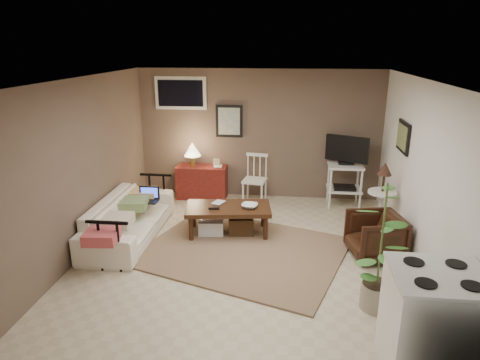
# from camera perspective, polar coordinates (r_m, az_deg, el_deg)

# --- Properties ---
(floor) EXTENTS (5.00, 5.00, 0.00)m
(floor) POSITION_cam_1_polar(r_m,az_deg,el_deg) (6.06, 0.61, -10.04)
(floor) COLOR #C1B293
(floor) RESTS_ON ground
(art_back) EXTENTS (0.50, 0.03, 0.60)m
(art_back) POSITION_cam_1_polar(r_m,az_deg,el_deg) (8.00, -1.45, 7.86)
(art_back) COLOR black
(art_right) EXTENTS (0.03, 0.60, 0.45)m
(art_right) POSITION_cam_1_polar(r_m,az_deg,el_deg) (6.72, 20.95, 5.39)
(art_right) COLOR black
(window) EXTENTS (0.96, 0.03, 0.60)m
(window) POSITION_cam_1_polar(r_m,az_deg,el_deg) (8.10, -7.92, 11.40)
(window) COLOR silver
(rug) EXTENTS (3.25, 2.92, 0.03)m
(rug) POSITION_cam_1_polar(r_m,az_deg,el_deg) (6.16, 0.33, -9.41)
(rug) COLOR #7F604A
(rug) RESTS_ON floor
(coffee_table) EXTENTS (1.35, 0.82, 0.48)m
(coffee_table) POSITION_cam_1_polar(r_m,az_deg,el_deg) (6.58, -1.64, -5.09)
(coffee_table) COLOR #3C2310
(coffee_table) RESTS_ON floor
(sofa) EXTENTS (0.61, 2.09, 0.82)m
(sofa) POSITION_cam_1_polar(r_m,az_deg,el_deg) (6.66, -14.64, -4.13)
(sofa) COLOR white
(sofa) RESTS_ON floor
(sofa_pillows) EXTENTS (0.40, 1.99, 0.14)m
(sofa_pillows) POSITION_cam_1_polar(r_m,az_deg,el_deg) (6.40, -15.04, -4.17)
(sofa_pillows) COLOR beige
(sofa_pillows) RESTS_ON sofa
(sofa_end_rails) EXTENTS (0.56, 2.09, 0.70)m
(sofa_end_rails) POSITION_cam_1_polar(r_m,az_deg,el_deg) (6.64, -13.63, -4.65)
(sofa_end_rails) COLOR black
(sofa_end_rails) RESTS_ON floor
(laptop) EXTENTS (0.32, 0.23, 0.22)m
(laptop) POSITION_cam_1_polar(r_m,az_deg,el_deg) (6.86, -12.10, -2.19)
(laptop) COLOR black
(laptop) RESTS_ON sofa
(red_console) EXTENTS (0.93, 0.42, 1.08)m
(red_console) POSITION_cam_1_polar(r_m,az_deg,el_deg) (8.14, -5.21, 0.15)
(red_console) COLOR maroon
(red_console) RESTS_ON floor
(spindle_chair) EXTENTS (0.46, 0.46, 0.90)m
(spindle_chair) POSITION_cam_1_polar(r_m,az_deg,el_deg) (7.87, 1.98, -0.05)
(spindle_chair) COLOR silver
(spindle_chair) RESTS_ON floor
(tv_stand) EXTENTS (0.72, 0.49, 1.29)m
(tv_stand) POSITION_cam_1_polar(r_m,az_deg,el_deg) (7.85, 13.88, 1.38)
(tv_stand) COLOR silver
(tv_stand) RESTS_ON floor
(side_table) EXTENTS (0.43, 0.43, 1.14)m
(side_table) POSITION_cam_1_polar(r_m,az_deg,el_deg) (6.81, 18.48, -1.30)
(side_table) COLOR silver
(side_table) RESTS_ON floor
(armchair) EXTENTS (0.75, 0.78, 0.68)m
(armchair) POSITION_cam_1_polar(r_m,az_deg,el_deg) (6.17, 17.60, -6.87)
(armchair) COLOR black
(armchair) RESTS_ON floor
(potted_plant) EXTENTS (0.37, 0.37, 1.49)m
(potted_plant) POSITION_cam_1_polar(r_m,az_deg,el_deg) (4.84, 18.33, -8.01)
(potted_plant) COLOR #A0987F
(potted_plant) RESTS_ON floor
(stove) EXTENTS (0.79, 0.73, 1.03)m
(stove) POSITION_cam_1_polar(r_m,az_deg,el_deg) (4.22, 24.35, -17.30)
(stove) COLOR white
(stove) RESTS_ON floor
(bowl) EXTENTS (0.25, 0.09, 0.24)m
(bowl) POSITION_cam_1_polar(r_m,az_deg,el_deg) (6.43, 1.29, -2.71)
(bowl) COLOR #3C2310
(bowl) RESTS_ON coffee_table
(book_table) EXTENTS (0.15, 0.07, 0.21)m
(book_table) POSITION_cam_1_polar(r_m,az_deg,el_deg) (6.66, -3.50, -2.11)
(book_table) COLOR #3C2310
(book_table) RESTS_ON coffee_table
(book_console) EXTENTS (0.15, 0.03, 0.20)m
(book_console) POSITION_cam_1_polar(r_m,az_deg,el_deg) (7.99, -3.49, 2.48)
(book_console) COLOR #3C2310
(book_console) RESTS_ON red_console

